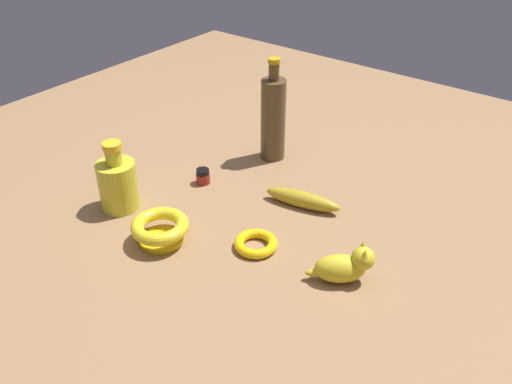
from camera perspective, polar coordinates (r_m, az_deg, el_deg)
name	(u,v)px	position (r m, az deg, el deg)	size (l,w,h in m)	color
ground	(256,213)	(1.26, 0.00, -2.16)	(2.00, 2.00, 0.00)	#936D47
bowl	(160,228)	(1.17, -9.82, -3.71)	(0.12, 0.12, 0.05)	gold
banana	(303,199)	(1.28, 4.82, -0.77)	(0.18, 0.04, 0.04)	gold
bottle_tall	(273,118)	(1.43, 1.77, 7.66)	(0.06, 0.06, 0.27)	brown
bangle	(256,244)	(1.15, -0.02, -5.33)	(0.09, 0.09, 0.02)	yellow
cat_figurine	(345,266)	(1.07, 9.17, -7.49)	(0.10, 0.11, 0.08)	gold
nail_polish_jar	(203,176)	(1.37, -5.47, 1.62)	(0.03, 0.03, 0.04)	maroon
bottle_short	(118,183)	(1.29, -14.04, 0.90)	(0.09, 0.09, 0.17)	gold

